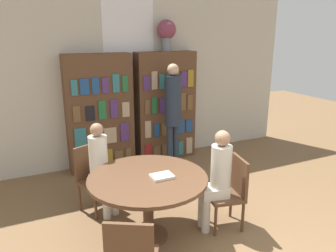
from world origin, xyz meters
The scene contains 11 objects.
wall_back centered at (0.00, 3.54, 1.51)m, with size 6.40×0.07×3.00m.
bookshelf_left centered at (-0.61, 3.35, 0.97)m, with size 1.09×0.34×1.96m.
bookshelf_right centered at (0.61, 3.35, 0.98)m, with size 1.09×0.34×1.96m.
flower_vase centered at (0.63, 3.35, 2.29)m, with size 0.33×0.33×0.53m.
reading_table centered at (-0.63, 1.14, 0.64)m, with size 1.32×1.32×0.75m.
chair_left_side centered at (-1.04, 2.05, 0.48)m, with size 0.53×0.53×0.87m.
chair_far_side centered at (0.36, 0.94, 0.48)m, with size 0.47×0.47×0.87m.
seated_reader_left centered at (-0.96, 1.88, 0.67)m, with size 0.35×0.39×1.21m.
seated_reader_right centered at (0.18, 0.97, 0.68)m, with size 0.38×0.30×1.22m.
librarian_standing centered at (0.51, 2.85, 1.09)m, with size 0.27×0.54×1.79m.
open_book_on_table centered at (-0.49, 1.05, 0.77)m, with size 0.24×0.18×0.03m.
Camera 1 is at (-1.82, -1.95, 2.28)m, focal length 35.00 mm.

